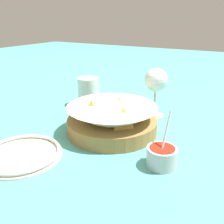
% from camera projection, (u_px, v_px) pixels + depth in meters
% --- Properties ---
extents(ground_plane, '(4.00, 4.00, 0.00)m').
position_uv_depth(ground_plane, '(104.00, 132.00, 0.72)').
color(ground_plane, teal).
extents(food_basket, '(0.26, 0.26, 0.10)m').
position_uv_depth(food_basket, '(112.00, 120.00, 0.71)').
color(food_basket, olive).
rests_on(food_basket, ground_plane).
extents(sauce_cup, '(0.08, 0.07, 0.12)m').
position_uv_depth(sauce_cup, '(162.00, 156.00, 0.55)').
color(sauce_cup, '#B7B7BC').
rests_on(sauce_cup, ground_plane).
extents(wine_glass, '(0.08, 0.08, 0.16)m').
position_uv_depth(wine_glass, '(156.00, 82.00, 0.80)').
color(wine_glass, silver).
rests_on(wine_glass, ground_plane).
extents(beer_mug, '(0.12, 0.08, 0.10)m').
position_uv_depth(beer_mug, '(89.00, 92.00, 0.93)').
color(beer_mug, silver).
rests_on(beer_mug, ground_plane).
extents(side_plate, '(0.19, 0.19, 0.01)m').
position_uv_depth(side_plate, '(21.00, 154.00, 0.59)').
color(side_plate, silver).
rests_on(side_plate, ground_plane).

